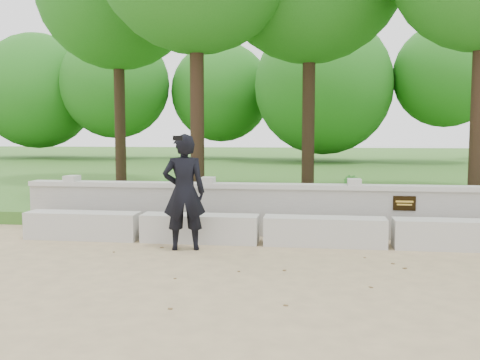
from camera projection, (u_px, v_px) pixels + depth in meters
name	position (u px, v px, depth m)	size (l,w,h in m)	color
ground	(412.00, 281.00, 6.41)	(80.00, 80.00, 0.00)	tan
lawn	(344.00, 176.00, 20.21)	(40.00, 22.00, 0.25)	#2F651D
concrete_bench	(390.00, 233.00, 8.26)	(11.90, 0.45, 0.45)	#BBB9B0
parapet_wall	(384.00, 211.00, 8.93)	(12.50, 0.35, 0.90)	#B0ADA6
man_main	(184.00, 192.00, 8.06)	(0.72, 0.65, 1.76)	black
shrub_a	(170.00, 193.00, 10.63)	(0.35, 0.23, 0.66)	#36822C
shrub_b	(351.00, 192.00, 10.65)	(0.37, 0.30, 0.67)	#36822C
shrub_d	(206.00, 196.00, 10.40)	(0.32, 0.29, 0.58)	#36822C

